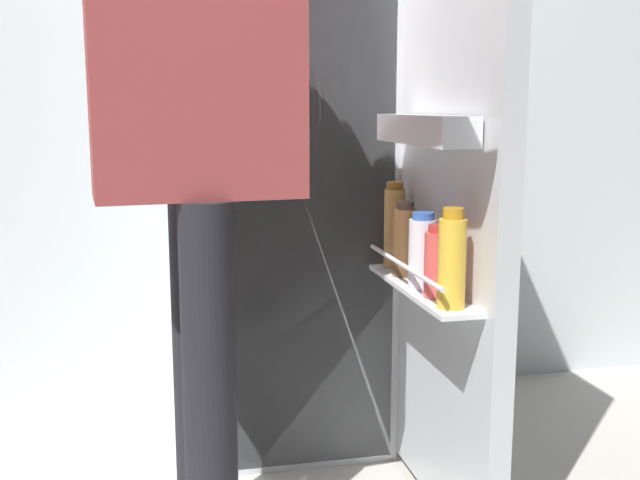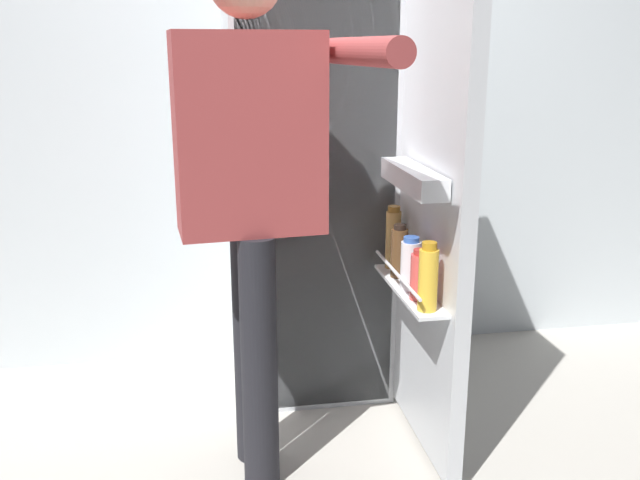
# 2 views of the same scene
# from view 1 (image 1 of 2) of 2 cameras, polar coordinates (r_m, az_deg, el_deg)

# --- Properties ---
(kitchen_wall) EXTENTS (4.40, 0.10, 2.58)m
(kitchen_wall) POSITION_cam_1_polar(r_m,az_deg,el_deg) (2.79, -4.66, 14.45)
(kitchen_wall) COLOR silver
(kitchen_wall) RESTS_ON ground_plane
(refrigerator) EXTENTS (0.69, 1.24, 1.80)m
(refrigerator) POSITION_cam_1_polar(r_m,az_deg,el_deg) (2.38, -2.43, 5.88)
(refrigerator) COLOR silver
(refrigerator) RESTS_ON ground_plane
(person) EXTENTS (0.61, 0.75, 1.74)m
(person) POSITION_cam_1_polar(r_m,az_deg,el_deg) (1.73, -8.82, 9.36)
(person) COLOR black
(person) RESTS_ON ground_plane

